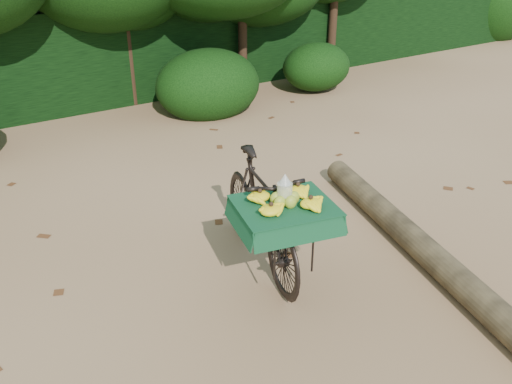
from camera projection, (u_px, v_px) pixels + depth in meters
ground at (273, 238)px, 6.10m from camera, size 80.00×80.00×0.00m
vendor_bicycle at (261, 213)px, 5.38m from camera, size 1.10×2.03×1.18m
fallen_log at (420, 245)px, 5.69m from camera, size 1.28×3.92×0.29m
hedge_backdrop at (89, 52)px, 10.41m from camera, size 26.00×1.80×1.80m
bush_clumps at (157, 97)px, 9.36m from camera, size 8.80×1.70×0.90m
leaf_litter at (243, 213)px, 6.58m from camera, size 7.00×7.30×0.01m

